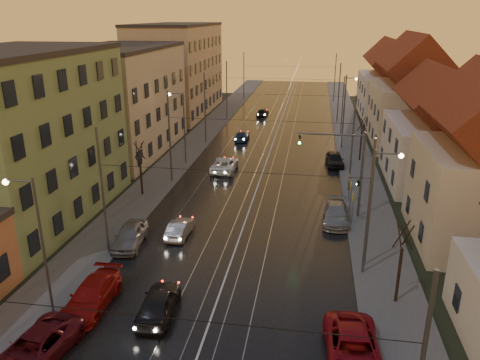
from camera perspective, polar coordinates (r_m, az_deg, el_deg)
The scene contains 43 objects.
ground at distance 24.55m, azimuth -5.09°, elevation -20.40°, with size 160.00×160.00×0.00m, color black.
road at distance 60.47m, azimuth 4.01°, elevation 4.43°, with size 16.00×120.00×0.04m, color black.
sidewalk_left at distance 62.08m, azimuth -5.25°, elevation 4.85°, with size 4.00×120.00×0.15m, color #4C4C4C.
sidewalk_right at distance 60.47m, azimuth 13.51°, elevation 3.98°, with size 4.00×120.00×0.15m, color #4C4C4C.
tram_rail_0 at distance 60.69m, azimuth 1.94°, elevation 4.56°, with size 0.06×120.00×0.03m, color gray.
tram_rail_1 at distance 60.53m, azimuth 3.29°, elevation 4.50°, with size 0.06×120.00×0.03m, color gray.
tram_rail_2 at distance 60.41m, azimuth 4.74°, elevation 4.43°, with size 0.06×120.00×0.03m, color gray.
tram_rail_3 at distance 60.33m, azimuth 6.10°, elevation 4.36°, with size 0.06×120.00×0.03m, color gray.
apartment_left_1 at distance 40.31m, azimuth -25.23°, elevation 4.42°, with size 10.00×18.00×13.00m, color #678253.
apartment_left_2 at distance 57.64m, azimuth -14.25°, elevation 9.23°, with size 10.00×20.00×12.00m, color #B4A68B.
apartment_left_3 at distance 79.90m, azimuth -7.57°, elevation 13.10°, with size 10.00×24.00×14.00m, color tan.
house_right_2 at distance 49.01m, azimuth 23.07°, elevation 4.89°, with size 9.18×12.24×9.20m.
house_right_3 at distance 63.15m, azimuth 20.16°, elevation 9.32°, with size 9.18×14.28×11.50m.
house_right_4 at distance 80.81m, azimuth 17.84°, elevation 11.03°, with size 9.18×16.32×10.00m.
catenary_pole_l_1 at distance 32.39m, azimuth -16.37°, elevation -1.59°, with size 0.16×0.16×9.00m, color #595B60.
catenary_pole_r_1 at distance 29.64m, azimuth 15.41°, elevation -3.47°, with size 0.16×0.16×9.00m, color #595B60.
catenary_pole_l_2 at distance 45.71m, azimuth -8.56°, elevation 5.10°, with size 0.16×0.16×9.00m, color #595B60.
catenary_pole_r_2 at distance 43.81m, azimuth 13.51°, elevation 4.14°, with size 0.16×0.16×9.00m, color #595B60.
catenary_pole_l_3 at distance 59.83m, azimuth -4.30°, elevation 8.67°, with size 0.16×0.16×9.00m, color #595B60.
catenary_pole_r_3 at distance 58.39m, azimuth 12.54°, elevation 7.99°, with size 0.16×0.16×9.00m, color #595B60.
catenary_pole_l_4 at distance 74.30m, azimuth -1.64°, elevation 10.84°, with size 0.16×0.16×9.00m, color #595B60.
catenary_pole_r_4 at distance 73.15m, azimuth 11.95°, elevation 10.29°, with size 0.16×0.16×9.00m, color #595B60.
catenary_pole_l_5 at distance 91.89m, azimuth 0.47°, elevation 12.52°, with size 0.16×0.16×9.00m, color #595B60.
catenary_pole_r_5 at distance 90.96m, azimuth 11.49°, elevation 12.07°, with size 0.16×0.16×9.00m, color #595B60.
street_lamp_0 at distance 26.88m, azimuth -23.64°, elevation -6.02°, with size 1.75×0.32×8.00m.
street_lamp_1 at distance 30.49m, azimuth 16.23°, elevation -2.12°, with size 1.75×0.32×8.00m.
street_lamp_2 at distance 51.35m, azimuth -7.15°, elevation 7.19°, with size 1.75×0.32×8.00m.
street_lamp_3 at distance 65.23m, azimuth 12.71°, elevation 9.50°, with size 1.75×0.32×8.00m.
traffic_light_mast at distance 37.98m, azimuth 13.20°, elevation 1.96°, with size 5.30×0.32×7.20m.
bare_tree_0 at distance 43.17m, azimuth -12.01°, elevation 1.23°, with size 1.09×1.09×5.11m.
bare_tree_1 at distance 28.07m, azimuth 18.93°, elevation -9.78°, with size 1.09×1.09×5.11m.
bare_tree_2 at distance 54.12m, azimuth 14.56°, elevation 4.74°, with size 1.09×1.09×5.11m.
driving_car_0 at distance 26.94m, azimuth -9.89°, elevation -14.54°, with size 1.82×4.53×1.54m, color black.
driving_car_1 at distance 35.46m, azimuth -7.34°, elevation -5.85°, with size 1.32×3.80×1.25m, color #97979C.
driving_car_2 at distance 49.59m, azimuth -1.88°, elevation 1.91°, with size 2.40×5.20×1.45m, color silver.
driving_car_3 at distance 61.88m, azimuth 0.24°, elevation 5.40°, with size 1.71×4.21×1.22m, color #192C4C.
driving_car_4 at distance 77.06m, azimuth 2.77°, elevation 8.24°, with size 1.55×3.86×1.32m, color black.
parked_left_1 at distance 25.55m, azimuth -23.74°, elevation -18.34°, with size 2.42×5.25×1.46m, color #510E17.
parked_left_2 at distance 28.50m, azimuth -17.61°, elevation -13.26°, with size 2.05×5.04×1.46m, color maroon.
parked_left_3 at distance 34.65m, azimuth -13.29°, elevation -6.60°, with size 1.83×4.56×1.55m, color gray.
parked_right_0 at distance 24.06m, azimuth 13.67°, elevation -19.55°, with size 2.57×5.57×1.55m, color maroon.
parked_right_1 at distance 38.16m, azimuth 11.61°, elevation -4.08°, with size 1.97×4.85×1.41m, color #97969C.
parked_right_2 at distance 52.31m, azimuth 11.46°, elevation 2.49°, with size 1.76×4.37×1.49m, color black.
Camera 1 is at (4.95, -18.19, 15.73)m, focal length 35.00 mm.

